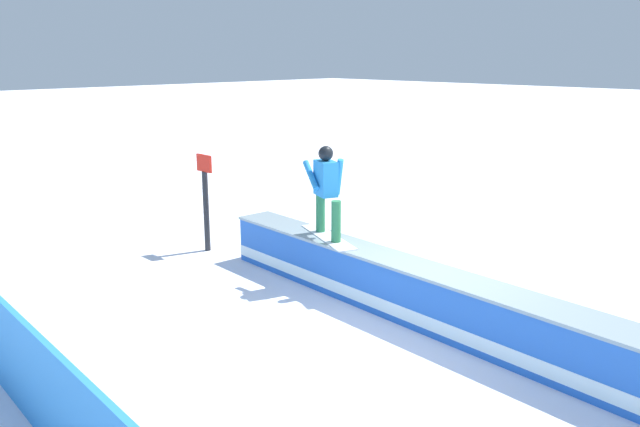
% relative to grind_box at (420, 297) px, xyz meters
% --- Properties ---
extents(ground_plane, '(120.00, 120.00, 0.00)m').
position_rel_grind_box_xyz_m(ground_plane, '(0.00, 0.00, -0.35)').
color(ground_plane, white).
extents(grind_box, '(7.44, 1.06, 0.76)m').
position_rel_grind_box_xyz_m(grind_box, '(0.00, 0.00, 0.00)').
color(grind_box, blue).
rests_on(grind_box, ground_plane).
extents(snowboarder, '(1.49, 0.85, 1.36)m').
position_rel_grind_box_xyz_m(snowboarder, '(1.85, -0.13, 1.15)').
color(snowboarder, white).
rests_on(snowboarder, grind_box).
extents(safety_fence, '(12.57, 0.82, 1.07)m').
position_rel_grind_box_xyz_m(safety_fence, '(0.00, 4.62, 0.19)').
color(safety_fence, '#2E89E8').
rests_on(safety_fence, ground_plane).
extents(trail_marker, '(0.40, 0.10, 1.73)m').
position_rel_grind_box_xyz_m(trail_marker, '(4.56, 0.15, 0.59)').
color(trail_marker, '#262628').
rests_on(trail_marker, ground_plane).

